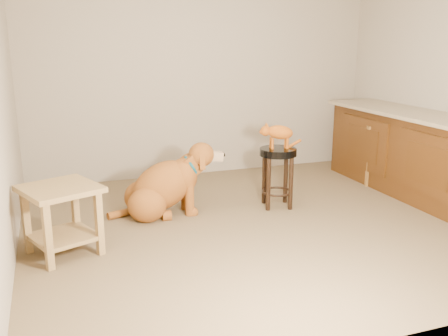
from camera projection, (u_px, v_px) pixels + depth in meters
name	position (u px, v px, depth m)	size (l,w,h in m)	color
floor	(267.00, 223.00, 4.82)	(4.50, 4.00, 0.01)	brown
room_shell	(271.00, 44.00, 4.39)	(4.54, 4.04, 2.62)	#A29682
cabinet_run	(415.00, 157.00, 5.61)	(0.70, 2.56, 0.94)	#4D2B0D
padded_stool	(278.00, 165.00, 5.19)	(0.39, 0.39, 0.63)	black
wood_stool	(378.00, 152.00, 6.08)	(0.50, 0.50, 0.73)	brown
side_table	(62.00, 210.00, 4.04)	(0.73, 0.73, 0.58)	olive
golden_retriever	(164.00, 187.00, 4.98)	(1.21, 0.61, 0.77)	brown
tabby_kitten	(278.00, 133.00, 5.11)	(0.47, 0.20, 0.29)	#94450E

